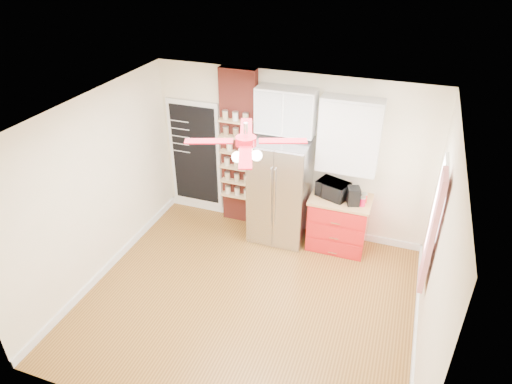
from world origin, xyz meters
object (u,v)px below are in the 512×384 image
(fridge, at_px, (280,191))
(pantry_jar_oats, at_px, (230,147))
(ceiling_fan, at_px, (246,142))
(canister_left, at_px, (362,202))
(coffee_maker, at_px, (353,196))
(toaster_oven, at_px, (333,189))
(red_cabinet, at_px, (338,222))

(fridge, distance_m, pantry_jar_oats, 1.09)
(ceiling_fan, xyz_separation_m, canister_left, (1.25, 1.58, -1.46))
(ceiling_fan, distance_m, coffee_maker, 2.38)
(pantry_jar_oats, bearing_deg, fridge, -9.89)
(toaster_oven, xyz_separation_m, canister_left, (0.47, -0.11, -0.06))
(fridge, xyz_separation_m, red_cabinet, (0.97, 0.05, -0.42))
(fridge, bearing_deg, toaster_oven, 4.05)
(red_cabinet, relative_size, ceiling_fan, 0.67)
(ceiling_fan, relative_size, canister_left, 10.37)
(coffee_maker, bearing_deg, toaster_oven, 143.57)
(red_cabinet, height_order, canister_left, canister_left)
(fridge, distance_m, toaster_oven, 0.85)
(pantry_jar_oats, bearing_deg, canister_left, -5.53)
(red_cabinet, distance_m, toaster_oven, 0.60)
(toaster_oven, bearing_deg, coffee_maker, 1.54)
(red_cabinet, xyz_separation_m, ceiling_fan, (-0.92, -1.68, 1.97))
(fridge, xyz_separation_m, toaster_oven, (0.83, 0.06, 0.16))
(fridge, relative_size, canister_left, 12.97)
(toaster_oven, distance_m, coffee_maker, 0.35)
(ceiling_fan, height_order, coffee_maker, ceiling_fan)
(toaster_oven, distance_m, pantry_jar_oats, 1.80)
(ceiling_fan, relative_size, coffee_maker, 5.05)
(coffee_maker, height_order, canister_left, coffee_maker)
(fridge, relative_size, pantry_jar_oats, 14.30)
(fridge, distance_m, ceiling_fan, 2.25)
(fridge, relative_size, toaster_oven, 3.71)
(fridge, height_order, red_cabinet, fridge)
(canister_left, height_order, pantry_jar_oats, pantry_jar_oats)
(canister_left, distance_m, pantry_jar_oats, 2.28)
(canister_left, bearing_deg, red_cabinet, 162.51)
(fridge, xyz_separation_m, pantry_jar_oats, (-0.92, 0.16, 0.56))
(ceiling_fan, height_order, canister_left, ceiling_fan)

